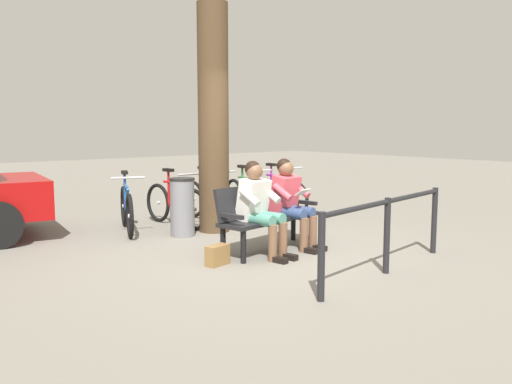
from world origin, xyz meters
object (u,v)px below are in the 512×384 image
(person_reading, at_px, (291,199))
(bicycle_silver, at_px, (127,209))
(bicycle_purple, at_px, (247,198))
(bicycle_red, at_px, (175,204))
(litter_bin, at_px, (182,207))
(person_companion, at_px, (259,204))
(handbag, at_px, (217,255))
(bench, at_px, (266,212))
(bicycle_orange, at_px, (209,200))
(tree_trunk, at_px, (213,119))
(bicycle_green, at_px, (277,195))

(person_reading, height_order, bicycle_silver, person_reading)
(bicycle_purple, bearing_deg, bicycle_silver, -86.76)
(bicycle_purple, height_order, bicycle_silver, same)
(bicycle_red, relative_size, bicycle_silver, 1.06)
(litter_bin, relative_size, bicycle_red, 0.52)
(person_reading, relative_size, bicycle_silver, 0.76)
(person_companion, height_order, litter_bin, person_companion)
(person_companion, distance_m, handbag, 0.86)
(bench, distance_m, bicycle_red, 2.24)
(person_reading, xyz_separation_m, bicycle_orange, (-0.31, -2.34, -0.31))
(bicycle_orange, bearing_deg, bicycle_red, -88.99)
(bench, bearing_deg, handbag, 4.68)
(tree_trunk, relative_size, bicycle_orange, 2.06)
(person_reading, height_order, bicycle_green, person_reading)
(bicycle_green, xyz_separation_m, bicycle_purple, (0.73, 0.02, 0.00))
(bicycle_orange, bearing_deg, person_companion, -19.82)
(bicycle_purple, bearing_deg, bicycle_red, -88.07)
(bicycle_purple, relative_size, bicycle_silver, 1.05)
(tree_trunk, relative_size, bicycle_green, 2.06)
(handbag, bearing_deg, person_reading, -174.61)
(bench, bearing_deg, tree_trunk, -107.16)
(person_companion, distance_m, bicycle_purple, 2.80)
(tree_trunk, distance_m, litter_bin, 1.42)
(bicycle_green, bearing_deg, person_reading, -36.27)
(person_companion, distance_m, bicycle_silver, 2.59)
(tree_trunk, xyz_separation_m, litter_bin, (0.58, 0.00, -1.29))
(bicycle_purple, bearing_deg, litter_bin, -61.67)
(person_companion, xyz_separation_m, bicycle_silver, (0.57, -2.51, -0.30))
(handbag, relative_size, bicycle_green, 0.18)
(person_companion, xyz_separation_m, bicycle_red, (-0.27, -2.44, -0.30))
(litter_bin, distance_m, bicycle_red, 0.84)
(bicycle_green, xyz_separation_m, bicycle_red, (2.10, -0.17, 0.00))
(person_reading, bearing_deg, bicycle_orange, -106.57)
(bench, height_order, bicycle_orange, bicycle_orange)
(bicycle_red, bearing_deg, litter_bin, -27.95)
(person_reading, distance_m, tree_trunk, 1.91)
(person_companion, relative_size, bicycle_orange, 0.71)
(bicycle_green, distance_m, bicycle_orange, 1.43)
(person_companion, height_order, bicycle_silver, person_companion)
(bicycle_green, height_order, bicycle_purple, same)
(handbag, bearing_deg, bicycle_silver, -92.23)
(bench, xyz_separation_m, bicycle_silver, (0.86, -2.29, -0.15))
(bicycle_silver, bearing_deg, bench, 42.12)
(tree_trunk, distance_m, bicycle_green, 2.39)
(person_companion, height_order, bicycle_green, person_companion)
(litter_bin, distance_m, bicycle_purple, 1.81)
(bicycle_purple, relative_size, bicycle_orange, 0.99)
(handbag, bearing_deg, person_companion, -178.07)
(tree_trunk, bearing_deg, bicycle_red, -72.73)
(person_reading, relative_size, person_companion, 1.00)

